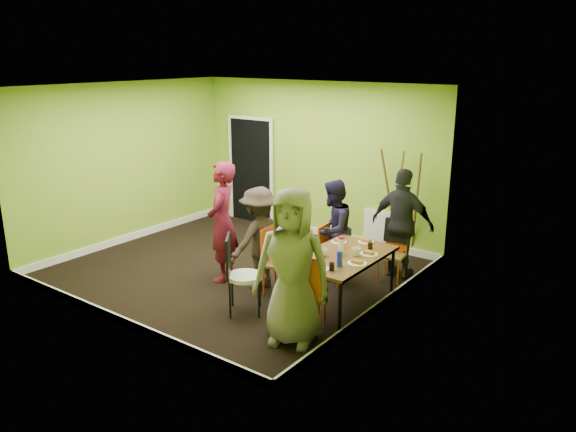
% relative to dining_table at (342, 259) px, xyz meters
% --- Properties ---
extents(ground, '(5.00, 5.00, 0.00)m').
position_rel_dining_table_xyz_m(ground, '(-2.05, 0.20, -0.70)').
color(ground, black).
rests_on(ground, ground).
extents(room_walls, '(5.04, 4.54, 2.82)m').
position_rel_dining_table_xyz_m(room_walls, '(-2.07, 0.24, 0.29)').
color(room_walls, '#8CAE2C').
rests_on(room_walls, ground).
extents(dining_table, '(0.90, 1.50, 0.75)m').
position_rel_dining_table_xyz_m(dining_table, '(0.00, 0.00, 0.00)').
color(dining_table, black).
rests_on(dining_table, ground).
extents(chair_left_far, '(0.39, 0.39, 0.87)m').
position_rel_dining_table_xyz_m(chair_left_far, '(-0.61, 0.66, -0.21)').
color(chair_left_far, '#E25415').
rests_on(chair_left_far, ground).
extents(chair_left_near, '(0.45, 0.45, 0.95)m').
position_rel_dining_table_xyz_m(chair_left_near, '(-1.02, -0.12, -0.16)').
color(chair_left_near, '#E25415').
rests_on(chair_left_near, ground).
extents(chair_back_end, '(0.41, 0.47, 0.90)m').
position_rel_dining_table_xyz_m(chair_back_end, '(0.09, 1.40, -0.06)').
color(chair_back_end, '#E25415').
rests_on(chair_back_end, ground).
extents(chair_front_end, '(0.55, 0.55, 1.02)m').
position_rel_dining_table_xyz_m(chair_front_end, '(0.03, -0.86, -0.12)').
color(chair_front_end, '#E25415').
rests_on(chair_front_end, ground).
extents(chair_bentwood, '(0.57, 0.57, 1.04)m').
position_rel_dining_table_xyz_m(chair_bentwood, '(-1.01, -0.88, -0.12)').
color(chair_bentwood, black).
rests_on(chair_bentwood, ground).
extents(easel, '(0.72, 0.68, 1.80)m').
position_rel_dining_table_xyz_m(easel, '(-0.25, 2.22, 0.19)').
color(easel, brown).
rests_on(easel, ground).
extents(plate_near_left, '(0.22, 0.22, 0.01)m').
position_rel_dining_table_xyz_m(plate_near_left, '(-0.30, 0.40, 0.06)').
color(plate_near_left, white).
rests_on(plate_near_left, dining_table).
extents(plate_near_right, '(0.25, 0.25, 0.01)m').
position_rel_dining_table_xyz_m(plate_near_right, '(-0.20, -0.46, 0.06)').
color(plate_near_right, white).
rests_on(plate_near_right, dining_table).
extents(plate_far_back, '(0.21, 0.21, 0.01)m').
position_rel_dining_table_xyz_m(plate_far_back, '(0.00, 0.62, 0.06)').
color(plate_far_back, white).
rests_on(plate_far_back, dining_table).
extents(plate_far_front, '(0.24, 0.24, 0.01)m').
position_rel_dining_table_xyz_m(plate_far_front, '(0.04, -0.60, 0.06)').
color(plate_far_front, white).
rests_on(plate_far_front, dining_table).
extents(plate_wall_back, '(0.23, 0.23, 0.01)m').
position_rel_dining_table_xyz_m(plate_wall_back, '(0.27, 0.21, 0.06)').
color(plate_wall_back, white).
rests_on(plate_wall_back, dining_table).
extents(plate_wall_front, '(0.24, 0.24, 0.01)m').
position_rel_dining_table_xyz_m(plate_wall_front, '(0.31, -0.17, 0.06)').
color(plate_wall_front, white).
rests_on(plate_wall_front, dining_table).
extents(thermos, '(0.07, 0.07, 0.21)m').
position_rel_dining_table_xyz_m(thermos, '(-0.03, 0.00, 0.16)').
color(thermos, white).
rests_on(thermos, dining_table).
extents(blue_bottle, '(0.07, 0.07, 0.20)m').
position_rel_dining_table_xyz_m(blue_bottle, '(0.18, -0.37, 0.15)').
color(blue_bottle, '#1A2AC3').
rests_on(blue_bottle, dining_table).
extents(orange_bottle, '(0.04, 0.04, 0.08)m').
position_rel_dining_table_xyz_m(orange_bottle, '(-0.12, 0.11, 0.10)').
color(orange_bottle, '#E25415').
rests_on(orange_bottle, dining_table).
extents(glass_mid, '(0.06, 0.06, 0.10)m').
position_rel_dining_table_xyz_m(glass_mid, '(-0.18, 0.24, 0.11)').
color(glass_mid, black).
rests_on(glass_mid, dining_table).
extents(glass_back, '(0.06, 0.06, 0.10)m').
position_rel_dining_table_xyz_m(glass_back, '(0.18, 0.41, 0.10)').
color(glass_back, black).
rests_on(glass_back, dining_table).
extents(glass_front, '(0.07, 0.07, 0.10)m').
position_rel_dining_table_xyz_m(glass_front, '(0.17, -0.54, 0.10)').
color(glass_front, black).
rests_on(glass_front, dining_table).
extents(cup_a, '(0.13, 0.13, 0.10)m').
position_rel_dining_table_xyz_m(cup_a, '(-0.18, -0.20, 0.10)').
color(cup_a, white).
rests_on(cup_a, dining_table).
extents(cup_b, '(0.11, 0.11, 0.10)m').
position_rel_dining_table_xyz_m(cup_b, '(0.16, 0.08, 0.11)').
color(cup_b, white).
rests_on(cup_b, dining_table).
extents(person_standing, '(0.66, 0.77, 1.78)m').
position_rel_dining_table_xyz_m(person_standing, '(-1.94, -0.17, 0.19)').
color(person_standing, maroon).
rests_on(person_standing, ground).
extents(person_left_far, '(0.68, 0.81, 1.50)m').
position_rel_dining_table_xyz_m(person_left_far, '(-0.67, 0.85, 0.05)').
color(person_left_far, '#1A1535').
rests_on(person_left_far, ground).
extents(person_left_near, '(0.72, 1.04, 1.48)m').
position_rel_dining_table_xyz_m(person_left_near, '(-1.31, -0.10, 0.04)').
color(person_left_near, '#302320').
rests_on(person_left_near, ground).
extents(person_back_end, '(0.97, 0.42, 1.65)m').
position_rel_dining_table_xyz_m(person_back_end, '(0.13, 1.50, 0.13)').
color(person_back_end, black).
rests_on(person_back_end, ground).
extents(person_front_end, '(1.04, 0.84, 1.84)m').
position_rel_dining_table_xyz_m(person_front_end, '(-0.01, -1.09, 0.23)').
color(person_front_end, gray).
rests_on(person_front_end, ground).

